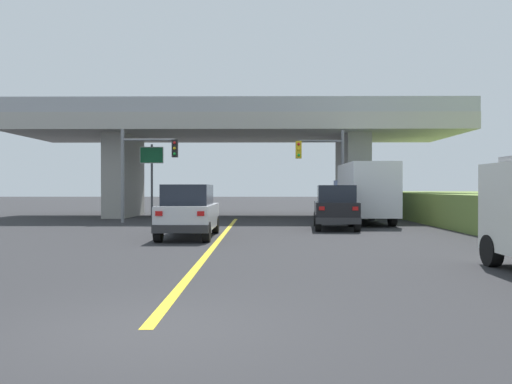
# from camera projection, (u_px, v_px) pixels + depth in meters

# --- Properties ---
(ground) EXTENTS (160.00, 160.00, 0.00)m
(ground) POSITION_uv_depth(u_px,v_px,m) (238.00, 217.00, 34.72)
(ground) COLOR #2B2B2D
(overpass_bridge) EXTENTS (28.33, 9.10, 7.20)m
(overpass_bridge) POSITION_uv_depth(u_px,v_px,m) (238.00, 140.00, 34.68)
(overpass_bridge) COLOR #A8A59E
(overpass_bridge) RESTS_ON ground
(lane_divider_stripe) EXTENTS (0.20, 24.99, 0.01)m
(lane_divider_stripe) POSITION_uv_depth(u_px,v_px,m) (220.00, 239.00, 19.45)
(lane_divider_stripe) COLOR yellow
(lane_divider_stripe) RESTS_ON ground
(suv_lead) EXTENTS (1.94, 4.74, 2.02)m
(suv_lead) POSITION_uv_depth(u_px,v_px,m) (189.00, 211.00, 19.88)
(suv_lead) COLOR silver
(suv_lead) RESTS_ON ground
(suv_crossing) EXTENTS (2.25, 4.40, 2.02)m
(suv_crossing) POSITION_uv_depth(u_px,v_px,m) (336.00, 207.00, 24.10)
(suv_crossing) COLOR black
(suv_crossing) RESTS_ON ground
(box_truck) EXTENTS (2.33, 7.16, 3.17)m
(box_truck) POSITION_uv_depth(u_px,v_px,m) (364.00, 192.00, 27.89)
(box_truck) COLOR navy
(box_truck) RESTS_ON ground
(traffic_signal_nearside) EXTENTS (2.68, 0.36, 5.08)m
(traffic_signal_nearside) POSITION_uv_depth(u_px,v_px,m) (326.00, 164.00, 28.82)
(traffic_signal_nearside) COLOR #56595E
(traffic_signal_nearside) RESTS_ON ground
(traffic_signal_farside) EXTENTS (3.12, 0.36, 5.11)m
(traffic_signal_farside) POSITION_uv_depth(u_px,v_px,m) (142.00, 162.00, 28.47)
(traffic_signal_farside) COLOR slate
(traffic_signal_farside) RESTS_ON ground
(highway_sign) EXTENTS (1.49, 0.17, 4.66)m
(highway_sign) POSITION_uv_depth(u_px,v_px,m) (152.00, 164.00, 33.04)
(highway_sign) COLOR #56595E
(highway_sign) RESTS_ON ground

